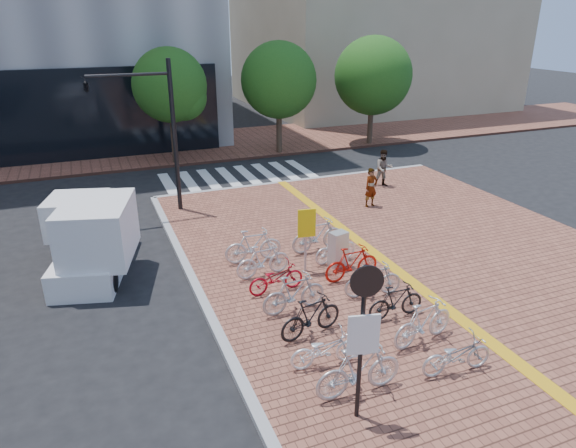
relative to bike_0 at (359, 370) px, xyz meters
name	(u,v)px	position (x,y,z in m)	size (l,w,h in m)	color
ground	(376,322)	(1.88, 2.39, -0.73)	(120.00, 120.00, 0.00)	black
kerb_north	(301,181)	(4.88, 14.39, -0.66)	(14.00, 0.25, 0.15)	gray
far_sidewalk	(198,146)	(1.88, 23.39, -0.66)	(70.00, 8.00, 0.15)	brown
crosswalk	(239,177)	(2.38, 16.39, -0.73)	(7.50, 4.00, 0.01)	silver
street_trees	(296,81)	(6.92, 19.84, 3.36)	(16.20, 4.60, 6.35)	#38281E
bike_0	(359,370)	(0.00, 0.00, 0.00)	(0.55, 1.94, 1.17)	silver
bike_1	(325,349)	(-0.23, 1.10, -0.16)	(0.57, 1.63, 0.85)	white
bike_2	(311,316)	(-0.04, 2.31, -0.06)	(0.50, 1.76, 1.06)	black
bike_3	(294,293)	(0.00, 3.47, -0.04)	(0.51, 1.81, 1.09)	#ABABAF
bike_4	(276,278)	(-0.07, 4.64, -0.15)	(0.58, 1.67, 0.88)	#AF0C1C
bike_5	(263,260)	(-0.10, 5.68, -0.06)	(0.49, 1.73, 1.04)	silver
bike_6	(253,246)	(-0.06, 6.72, -0.03)	(0.52, 1.86, 1.12)	silver
bike_7	(457,355)	(2.34, -0.19, -0.14)	(0.59, 1.70, 0.89)	#B8B8BD
bike_8	(424,322)	(2.33, 1.03, -0.03)	(0.52, 1.85, 1.11)	silver
bike_9	(396,301)	(2.33, 2.21, -0.10)	(0.45, 1.60, 0.96)	black
bike_10	(373,280)	(2.35, 3.39, -0.08)	(0.47, 1.68, 1.01)	#AFAEB3
bike_11	(352,263)	(2.28, 4.50, -0.05)	(0.50, 1.78, 1.07)	#B8160D
bike_12	(336,249)	(2.37, 5.72, -0.12)	(0.44, 1.55, 0.93)	white
bike_13	(318,235)	(2.19, 6.70, -0.01)	(0.54, 1.90, 1.14)	#B4B5B9
pedestrian_a	(371,187)	(6.08, 9.87, 0.23)	(0.59, 0.39, 1.62)	gray
pedestrian_b	(384,168)	(8.02, 12.05, 0.27)	(0.83, 0.65, 1.70)	#525368
utility_box	(338,249)	(2.30, 5.43, 0.00)	(0.53, 0.39, 1.16)	silver
yellow_sign	(306,229)	(1.23, 5.50, 0.83)	(0.55, 0.16, 2.04)	#B7B7BC
notice_sign	(363,326)	(-0.34, -0.60, 1.52)	(0.61, 0.21, 3.34)	black
traffic_light_pole	(135,111)	(-2.67, 12.49, 3.49)	(3.17, 1.22, 5.90)	black
box_truck	(91,237)	(-4.79, 8.26, 0.43)	(2.89, 4.59, 2.46)	white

